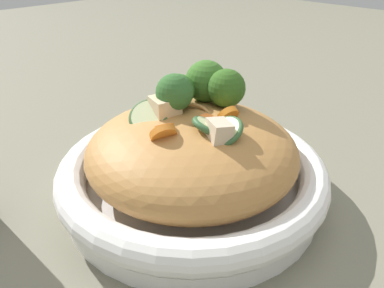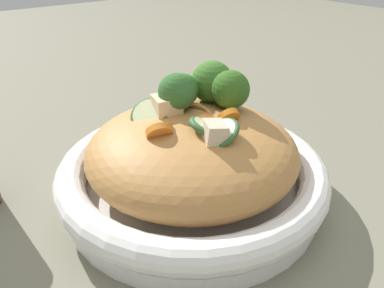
% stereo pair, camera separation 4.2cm
% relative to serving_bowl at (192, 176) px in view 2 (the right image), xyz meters
% --- Properties ---
extents(ground_plane, '(3.00, 3.00, 0.00)m').
position_rel_serving_bowl_xyz_m(ground_plane, '(0.00, 0.00, -0.03)').
color(ground_plane, slate).
extents(serving_bowl, '(0.31, 0.31, 0.05)m').
position_rel_serving_bowl_xyz_m(serving_bowl, '(0.00, 0.00, 0.00)').
color(serving_bowl, white).
rests_on(serving_bowl, ground_plane).
extents(noodle_heap, '(0.24, 0.24, 0.09)m').
position_rel_serving_bowl_xyz_m(noodle_heap, '(0.00, -0.00, 0.03)').
color(noodle_heap, '#B57D41').
rests_on(noodle_heap, serving_bowl).
extents(broccoli_florets, '(0.10, 0.12, 0.06)m').
position_rel_serving_bowl_xyz_m(broccoli_florets, '(-0.02, 0.04, 0.09)').
color(broccoli_florets, '#92BA68').
rests_on(broccoli_florets, serving_bowl).
extents(carrot_coins, '(0.05, 0.11, 0.03)m').
position_rel_serving_bowl_xyz_m(carrot_coins, '(0.01, -0.02, 0.08)').
color(carrot_coins, orange).
rests_on(carrot_coins, serving_bowl).
extents(zucchini_slices, '(0.14, 0.09, 0.03)m').
position_rel_serving_bowl_xyz_m(zucchini_slices, '(0.01, -0.01, 0.08)').
color(zucchini_slices, beige).
rests_on(zucchini_slices, serving_bowl).
extents(chicken_chunks, '(0.11, 0.11, 0.03)m').
position_rel_serving_bowl_xyz_m(chicken_chunks, '(-0.01, 0.01, 0.08)').
color(chicken_chunks, beige).
rests_on(chicken_chunks, serving_bowl).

